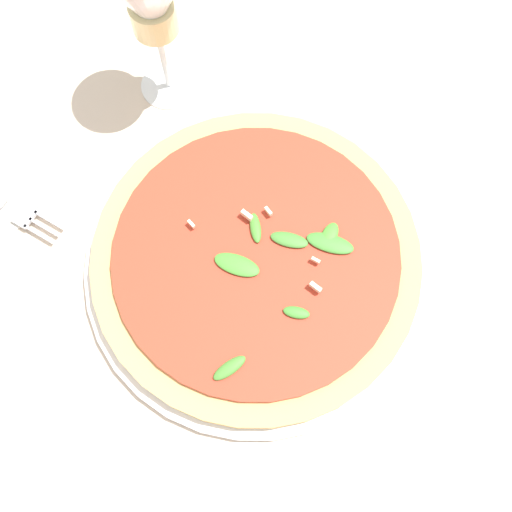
{
  "coord_description": "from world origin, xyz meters",
  "views": [
    {
      "loc": [
        0.07,
        -0.15,
        0.58
      ],
      "look_at": [
        -0.02,
        0.02,
        0.03
      ],
      "focal_mm": 42.0,
      "sensor_mm": 36.0,
      "label": 1
    }
  ],
  "objects": [
    {
      "name": "ground_plane",
      "position": [
        0.0,
        0.0,
        0.0
      ],
      "size": [
        6.0,
        6.0,
        0.0
      ],
      "primitive_type": "plane",
      "color": "beige"
    },
    {
      "name": "pizza_arugula_main",
      "position": [
        -0.02,
        0.02,
        0.02
      ],
      "size": [
        0.35,
        0.35,
        0.05
      ],
      "color": "white",
      "rests_on": "ground_plane"
    },
    {
      "name": "wine_glass",
      "position": [
        -0.21,
        0.16,
        0.13
      ],
      "size": [
        0.09,
        0.09,
        0.18
      ],
      "color": "white",
      "rests_on": "ground_plane"
    }
  ]
}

